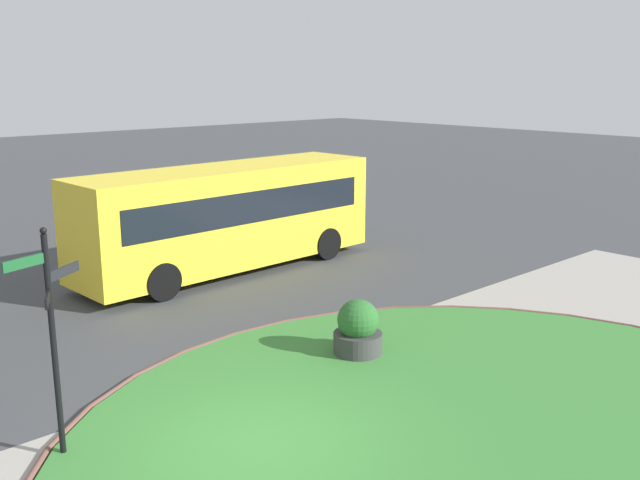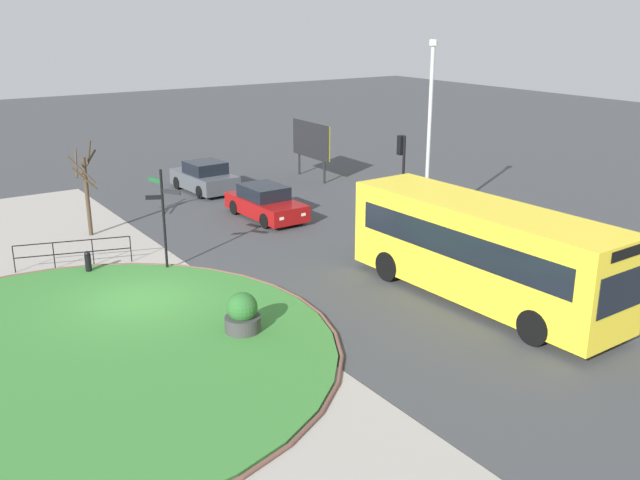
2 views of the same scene
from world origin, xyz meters
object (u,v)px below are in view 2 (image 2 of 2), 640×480
car_far_lane (265,203)px  street_tree_bare (86,188)px  bollard_foreground (88,262)px  lamppost_tall (429,130)px  billboard_left (311,141)px  signpost_directional (163,212)px  car_near_lane (205,178)px  planter_near_signpost (243,316)px  traffic_light_near (402,161)px  bus_yellow (481,250)px

car_far_lane → street_tree_bare: size_ratio=1.11×
bollard_foreground → car_far_lane: bearing=107.6°
lamppost_tall → billboard_left: bearing=173.9°
bollard_foreground → signpost_directional: bearing=64.9°
car_near_lane → car_far_lane: car_near_lane is taller
planter_near_signpost → street_tree_bare: bearing=-176.2°
car_near_lane → traffic_light_near: traffic_light_near is taller
car_far_lane → street_tree_bare: (-1.63, -7.13, 1.29)m
bus_yellow → street_tree_bare: bearing=-151.3°
car_near_lane → car_far_lane: 5.89m
planter_near_signpost → bollard_foreground: bearing=-163.5°
traffic_light_near → car_far_lane: bearing=45.0°
bus_yellow → bollard_foreground: bearing=-136.3°
car_near_lane → planter_near_signpost: car_near_lane is taller
car_far_lane → lamppost_tall: 7.71m
signpost_directional → bus_yellow: size_ratio=0.38×
signpost_directional → street_tree_bare: street_tree_bare is taller
bollard_foreground → planter_near_signpost: planter_near_signpost is taller
bollard_foreground → lamppost_tall: 13.94m
bollard_foreground → car_far_lane: (-2.70, 8.50, 0.24)m
signpost_directional → planter_near_signpost: bearing=-2.2°
traffic_light_near → planter_near_signpost: (5.44, -10.20, -2.27)m
traffic_light_near → street_tree_bare: (-6.10, -10.97, -0.87)m
bus_yellow → traffic_light_near: bearing=155.9°
signpost_directional → car_near_lane: bearing=148.3°
bollard_foreground → bus_yellow: 13.13m
signpost_directional → car_far_lane: 7.36m
bus_yellow → car_far_lane: size_ratio=2.18×
bollard_foreground → billboard_left: bearing=119.2°
bollard_foreground → car_far_lane: car_far_lane is taller
car_near_lane → planter_near_signpost: 16.99m
bus_yellow → lamppost_tall: size_ratio=1.24×
planter_near_signpost → signpost_directional: bearing=177.8°
car_far_lane → planter_near_signpost: car_far_lane is taller
bus_yellow → planter_near_signpost: bearing=-106.9°
planter_near_signpost → lamppost_tall: bearing=113.7°
bus_yellow → car_far_lane: bus_yellow is taller
bollard_foreground → planter_near_signpost: (7.21, 2.14, 0.13)m
planter_near_signpost → street_tree_bare: size_ratio=0.32×
bus_yellow → billboard_left: bearing=161.7°
traffic_light_near → lamppost_tall: lamppost_tall is taller
traffic_light_near → car_near_lane: bearing=25.4°
street_tree_bare → bollard_foreground: bearing=-17.5°
bollard_foreground → street_tree_bare: street_tree_bare is taller
signpost_directional → bus_yellow: signpost_directional is taller
car_near_lane → billboard_left: bearing=-98.7°
signpost_directional → lamppost_tall: 11.12m
car_near_lane → traffic_light_near: bearing=-162.4°
planter_near_signpost → billboard_left: bearing=141.3°
signpost_directional → billboard_left: signpost_directional is taller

